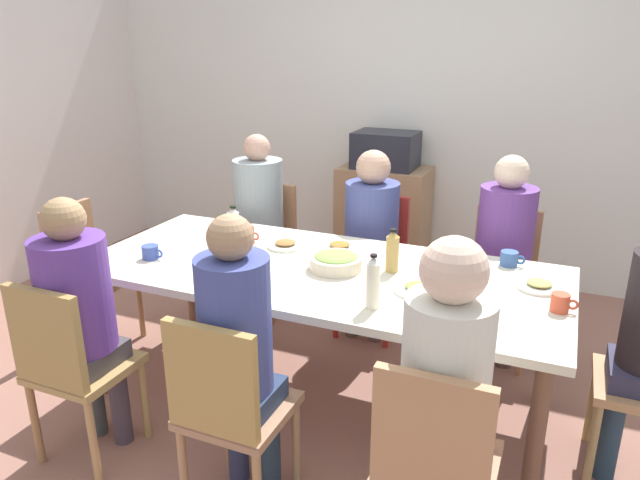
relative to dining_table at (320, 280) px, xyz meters
The scene contains 31 objects.
ground_plane 0.69m from the dining_table, ahead, with size 6.81×6.81×0.00m, color #956556.
wall_back 2.22m from the dining_table, 90.00° to the left, with size 5.91×0.12×2.60m, color silver.
dining_table is the anchor object (origin of this frame).
chair_1 1.23m from the dining_table, 131.81° to the left, with size 0.40×0.40×0.90m.
person_1 1.15m from the dining_table, 134.74° to the left, with size 0.33×0.33×1.27m.
chair_2 1.61m from the dining_table, behind, with size 0.40×0.40×0.90m.
chair_3 1.23m from the dining_table, 48.19° to the left, with size 0.40×0.40×0.90m.
person_3 1.15m from the dining_table, 45.23° to the left, with size 0.32×0.32×1.25m.
chair_4 0.92m from the dining_table, 90.00° to the right, with size 0.40×0.40×0.90m.
person_4 0.82m from the dining_table, 90.00° to the right, with size 0.30×0.30×1.27m.
chair_5 1.23m from the dining_table, 131.81° to the right, with size 0.40×0.40×0.90m.
person_5 1.15m from the dining_table, 134.78° to the right, with size 0.32×0.32×1.24m.
chair_6 0.92m from the dining_table, 90.00° to the left, with size 0.40×0.40×0.90m.
person_6 0.82m from the dining_table, 90.00° to the left, with size 0.34×0.34×1.22m.
chair_7 1.23m from the dining_table, 48.19° to the right, with size 0.40×0.40×0.90m.
person_7 1.15m from the dining_table, 45.22° to the right, with size 0.30×0.30×1.29m.
plate_0 1.06m from the dining_table, ahead, with size 0.21×0.21×0.04m.
plate_1 0.55m from the dining_table, ahead, with size 0.22×0.22×0.04m.
plate_2 0.38m from the dining_table, 144.90° to the left, with size 0.21×0.21×0.04m.
plate_3 0.56m from the dining_table, behind, with size 0.20×0.20×0.04m.
plate_4 0.31m from the dining_table, 92.27° to the left, with size 0.20×0.20×0.04m.
bowl_0 0.14m from the dining_table, 11.71° to the left, with size 0.27×0.27×0.09m.
cup_0 0.91m from the dining_table, 165.14° to the right, with size 0.12×0.09×0.07m.
cup_1 1.15m from the dining_table, ahead, with size 0.11×0.08×0.08m.
cup_2 0.57m from the dining_table, 160.77° to the left, with size 0.12×0.09×0.10m.
cup_3 0.98m from the dining_table, 25.27° to the left, with size 0.12×0.09×0.08m.
bottle_0 0.69m from the dining_table, 161.39° to the left, with size 0.07×0.07×0.20m.
bottle_1 0.55m from the dining_table, 40.86° to the right, with size 0.06×0.06×0.25m.
bottle_2 0.40m from the dining_table, 15.88° to the left, with size 0.07×0.07×0.22m.
side_cabinet 1.87m from the dining_table, 97.16° to the left, with size 0.70×0.44×0.90m, color #A57E59.
microwave 1.88m from the dining_table, 97.16° to the left, with size 0.48×0.36×0.28m, color #22242E.
Camera 1 is at (1.10, -2.55, 1.86)m, focal length 32.96 mm.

